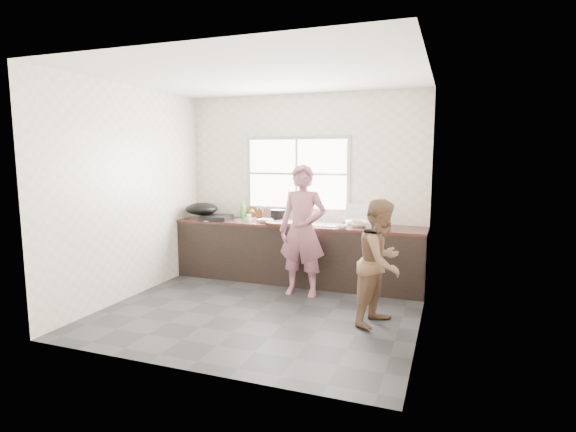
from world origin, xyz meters
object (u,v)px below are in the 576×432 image
(plate_food, at_px, (252,218))
(wok, at_px, (202,209))
(bottle_brown_tall, at_px, (260,213))
(bottle_brown_short, at_px, (251,212))
(pot_lid_right, at_px, (240,220))
(cutting_board, at_px, (281,223))
(woman, at_px, (303,235))
(bowl_crabs, at_px, (358,225))
(person_side, at_px, (381,262))
(glass_jar, at_px, (249,218))
(bowl_mince, at_px, (265,221))
(bottle_green, at_px, (243,210))
(burner, at_px, (216,218))
(pot_lid_left, at_px, (209,220))
(dish_rack, at_px, (362,214))
(black_pot, at_px, (279,215))
(bowl_held, at_px, (342,226))

(plate_food, bearing_deg, wok, -160.86)
(bottle_brown_tall, xyz_separation_m, bottle_brown_short, (-0.17, 0.06, -0.01))
(plate_food, distance_m, pot_lid_right, 0.22)
(cutting_board, height_order, bottle_brown_short, bottle_brown_short)
(woman, distance_m, bowl_crabs, 0.81)
(person_side, height_order, glass_jar, person_side)
(bowl_mince, xyz_separation_m, bottle_green, (-0.50, 0.31, 0.11))
(glass_jar, bearing_deg, bottle_brown_short, 106.77)
(bottle_brown_short, xyz_separation_m, burner, (-0.43, -0.33, -0.06))
(woman, bearing_deg, bottle_brown_short, 145.13)
(bottle_brown_tall, bearing_deg, pot_lid_left, -150.12)
(plate_food, distance_m, pot_lid_left, 0.66)
(plate_food, height_order, bottle_brown_short, bottle_brown_short)
(bottle_brown_short, bearing_deg, woman, -35.70)
(cutting_board, distance_m, glass_jar, 0.60)
(plate_food, bearing_deg, bottle_green, 169.61)
(glass_jar, height_order, dish_rack, dish_rack)
(woman, relative_size, bottle_green, 6.04)
(cutting_board, distance_m, bowl_mince, 0.31)
(plate_food, distance_m, bottle_brown_short, 0.11)
(bottle_green, relative_size, glass_jar, 2.67)
(woman, relative_size, plate_food, 6.69)
(bottle_brown_short, xyz_separation_m, pot_lid_left, (-0.49, -0.44, -0.09))
(bowl_mince, xyz_separation_m, bottle_brown_tall, (-0.21, 0.27, 0.08))
(woman, distance_m, wok, 1.85)
(bottle_brown_short, bearing_deg, burner, -142.64)
(bowl_mince, xyz_separation_m, black_pot, (0.13, 0.21, 0.06))
(woman, xyz_separation_m, black_pot, (-0.59, 0.66, 0.15))
(wok, xyz_separation_m, pot_lid_right, (0.62, 0.06, -0.15))
(person_side, xyz_separation_m, plate_food, (-2.16, 1.40, 0.19))
(dish_rack, bearing_deg, bowl_crabs, -93.96)
(bottle_brown_tall, height_order, pot_lid_right, bottle_brown_tall)
(glass_jar, distance_m, pot_lid_left, 0.60)
(burner, distance_m, dish_rack, 2.17)
(pot_lid_left, bearing_deg, person_side, -20.63)
(black_pot, relative_size, glass_jar, 2.36)
(bowl_crabs, xyz_separation_m, dish_rack, (0.01, 0.19, 0.12))
(woman, distance_m, glass_jar, 1.13)
(bottle_brown_short, bearing_deg, dish_rack, -2.64)
(person_side, distance_m, burner, 2.87)
(bowl_held, height_order, bottle_green, bottle_green)
(cutting_board, xyz_separation_m, black_pot, (-0.17, 0.31, 0.06))
(woman, bearing_deg, pot_lid_left, 168.60)
(bottle_green, relative_size, pot_lid_right, 1.14)
(cutting_board, distance_m, bowl_held, 0.87)
(person_side, xyz_separation_m, dish_rack, (-0.48, 1.38, 0.33))
(person_side, relative_size, bowl_crabs, 7.59)
(bottle_brown_tall, xyz_separation_m, pot_lid_left, (-0.66, -0.38, -0.10))
(bottle_green, height_order, bottle_brown_short, bottle_green)
(bottle_brown_short, xyz_separation_m, glass_jar, (0.08, -0.28, -0.04))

